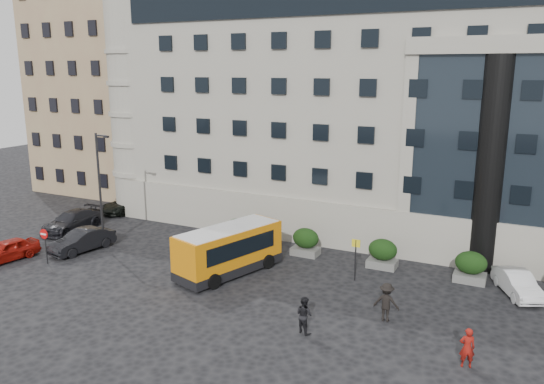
{
  "coord_description": "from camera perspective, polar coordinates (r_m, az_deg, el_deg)",
  "views": [
    {
      "loc": [
        13.98,
        -23.37,
        12.21
      ],
      "look_at": [
        0.45,
        4.22,
        5.0
      ],
      "focal_mm": 35.0,
      "sensor_mm": 36.0,
      "label": 1
    }
  ],
  "objects": [
    {
      "name": "parked_car_d",
      "position": [
        47.71,
        -15.41,
        -1.27
      ],
      "size": [
        2.65,
        5.01,
        1.34
      ],
      "primitive_type": "imported",
      "rotation": [
        0.0,
        0.0,
        -0.09
      ],
      "color": "black",
      "rests_on": "ground"
    },
    {
      "name": "pedestrian_b",
      "position": [
        25.6,
        3.48,
        -13.04
      ],
      "size": [
        1.07,
        0.97,
        1.8
      ],
      "primitive_type": "imported",
      "rotation": [
        0.0,
        0.0,
        2.74
      ],
      "color": "black",
      "rests_on": "ground"
    },
    {
      "name": "pedestrian_a",
      "position": [
        24.33,
        20.25,
        -15.43
      ],
      "size": [
        0.74,
        0.61,
        1.76
      ],
      "primitive_type": "imported",
      "rotation": [
        0.0,
        0.0,
        3.47
      ],
      "color": "maroon",
      "rests_on": "ground"
    },
    {
      "name": "apartment_far",
      "position": [
        73.8,
        -7.79,
        12.15
      ],
      "size": [
        13.0,
        13.0,
        22.0
      ],
      "primitive_type": "cube",
      "color": "#83644C",
      "rests_on": "ground"
    },
    {
      "name": "parked_car_c",
      "position": [
        43.49,
        -20.71,
        -2.94
      ],
      "size": [
        2.23,
        5.25,
        1.51
      ],
      "primitive_type": "imported",
      "rotation": [
        0.0,
        0.0,
        0.02
      ],
      "color": "black",
      "rests_on": "ground"
    },
    {
      "name": "ground",
      "position": [
        29.84,
        -4.43,
        -10.99
      ],
      "size": [
        120.0,
        120.0,
        0.0
      ],
      "primitive_type": "plane",
      "color": "black",
      "rests_on": "ground"
    },
    {
      "name": "hedge_a",
      "position": [
        37.71,
        -3.7,
        -4.23
      ],
      "size": [
        1.8,
        1.26,
        1.84
      ],
      "color": "#575855",
      "rests_on": "ground"
    },
    {
      "name": "red_truck",
      "position": [
        48.12,
        -7.23,
        0.31
      ],
      "size": [
        3.24,
        5.91,
        3.03
      ],
      "rotation": [
        0.0,
        0.0,
        -0.13
      ],
      "color": "maroon",
      "rests_on": "ground"
    },
    {
      "name": "hedge_b",
      "position": [
        35.52,
        3.64,
        -5.34
      ],
      "size": [
        1.8,
        1.26,
        1.84
      ],
      "color": "#575855",
      "rests_on": "ground"
    },
    {
      "name": "no_entry_sign",
      "position": [
        36.58,
        -23.26,
        -4.68
      ],
      "size": [
        0.64,
        0.16,
        2.32
      ],
      "color": "#262628",
      "rests_on": "ground"
    },
    {
      "name": "pedestrian_c",
      "position": [
        27.18,
        12.2,
        -11.51
      ],
      "size": [
        1.3,
        0.77,
        1.97
      ],
      "primitive_type": "imported",
      "rotation": [
        0.0,
        0.0,
        3.18
      ],
      "color": "black",
      "rests_on": "ground"
    },
    {
      "name": "parked_car_b",
      "position": [
        38.48,
        -19.74,
        -4.93
      ],
      "size": [
        2.32,
        4.72,
        1.49
      ],
      "primitive_type": "imported",
      "rotation": [
        0.0,
        0.0,
        -0.17
      ],
      "color": "black",
      "rests_on": "ground"
    },
    {
      "name": "civic_building",
      "position": [
        46.18,
        16.29,
        8.7
      ],
      "size": [
        44.0,
        24.0,
        18.0
      ],
      "primitive_type": "cube",
      "color": "gray",
      "rests_on": "ground"
    },
    {
      "name": "minibus",
      "position": [
        32.26,
        -4.68,
        -6.06
      ],
      "size": [
        4.38,
        7.29,
        2.88
      ],
      "rotation": [
        0.0,
        0.0,
        -0.31
      ],
      "color": "orange",
      "rests_on": "ground"
    },
    {
      "name": "apartment_near",
      "position": [
        57.69,
        -15.35,
        10.55
      ],
      "size": [
        14.0,
        14.0,
        20.0
      ],
      "primitive_type": "cube",
      "color": "#947256",
      "rests_on": "ground"
    },
    {
      "name": "entrance_column",
      "position": [
        34.21,
        22.44,
        2.59
      ],
      "size": [
        1.8,
        1.8,
        13.0
      ],
      "primitive_type": "cylinder",
      "color": "black",
      "rests_on": "ground"
    },
    {
      "name": "bus_stop_sign",
      "position": [
        31.41,
        8.99,
        -6.46
      ],
      "size": [
        0.5,
        0.08,
        2.52
      ],
      "color": "#262628",
      "rests_on": "ground"
    },
    {
      "name": "hedge_d",
      "position": [
        33.23,
        20.58,
        -7.52
      ],
      "size": [
        1.8,
        1.26,
        1.84
      ],
      "color": "#575855",
      "rests_on": "ground"
    },
    {
      "name": "parked_car_a",
      "position": [
        38.56,
        -26.64,
        -5.62
      ],
      "size": [
        2.31,
        4.3,
        1.39
      ],
      "primitive_type": "imported",
      "rotation": [
        0.0,
        0.0,
        -0.17
      ],
      "color": "#99120B",
      "rests_on": "ground"
    },
    {
      "name": "white_taxi",
      "position": [
        32.49,
        24.89,
        -8.91
      ],
      "size": [
        2.99,
        4.22,
        1.32
      ],
      "primitive_type": "imported",
      "rotation": [
        0.0,
        0.0,
        0.44
      ],
      "color": "silver",
      "rests_on": "ground"
    },
    {
      "name": "hedge_c",
      "position": [
        34.0,
        11.81,
        -6.46
      ],
      "size": [
        1.8,
        1.26,
        1.84
      ],
      "color": "#575855",
      "rests_on": "ground"
    },
    {
      "name": "street_lamp",
      "position": [
        37.79,
        -17.98,
        0.58
      ],
      "size": [
        1.16,
        0.18,
        8.0
      ],
      "color": "#262628",
      "rests_on": "ground"
    }
  ]
}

